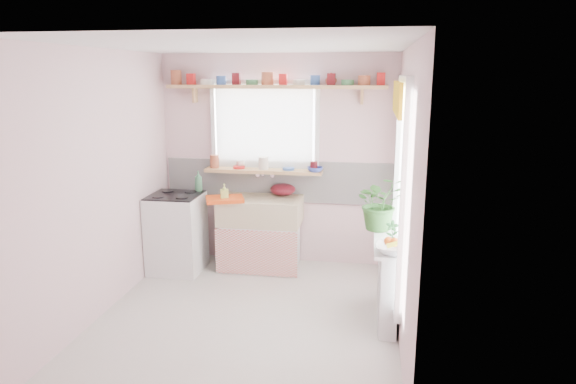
# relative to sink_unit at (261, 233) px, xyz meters

# --- Properties ---
(room) EXTENTS (3.20, 3.20, 3.20)m
(room) POSITION_rel_sink_unit_xyz_m (0.81, -0.43, 0.94)
(room) COLOR beige
(room) RESTS_ON ground
(sink_unit) EXTENTS (0.95, 0.65, 1.11)m
(sink_unit) POSITION_rel_sink_unit_xyz_m (0.00, 0.00, 0.00)
(sink_unit) COLOR white
(sink_unit) RESTS_ON ground
(cooker) EXTENTS (0.58, 0.58, 0.93)m
(cooker) POSITION_rel_sink_unit_xyz_m (-0.95, -0.24, 0.03)
(cooker) COLOR white
(cooker) RESTS_ON ground
(radiator_ledge) EXTENTS (0.22, 0.95, 0.78)m
(radiator_ledge) POSITION_rel_sink_unit_xyz_m (1.45, -1.09, -0.03)
(radiator_ledge) COLOR white
(radiator_ledge) RESTS_ON ground
(windowsill) EXTENTS (1.40, 0.22, 0.04)m
(windowsill) POSITION_rel_sink_unit_xyz_m (-0.00, 0.19, 0.71)
(windowsill) COLOR tan
(windowsill) RESTS_ON room
(pine_shelf) EXTENTS (2.52, 0.24, 0.04)m
(pine_shelf) POSITION_rel_sink_unit_xyz_m (0.15, 0.18, 1.69)
(pine_shelf) COLOR tan
(pine_shelf) RESTS_ON room
(shelf_crockery) EXTENTS (2.47, 0.11, 0.12)m
(shelf_crockery) POSITION_rel_sink_unit_xyz_m (0.15, 0.18, 1.76)
(shelf_crockery) COLOR #A55133
(shelf_crockery) RESTS_ON pine_shelf
(sill_crockery) EXTENTS (1.35, 0.11, 0.12)m
(sill_crockery) POSITION_rel_sink_unit_xyz_m (-0.00, 0.19, 0.78)
(sill_crockery) COLOR #A55133
(sill_crockery) RESTS_ON windowsill
(dish_tray) EXTENTS (0.50, 0.44, 0.04)m
(dish_tray) POSITION_rel_sink_unit_xyz_m (-0.38, -0.19, 0.44)
(dish_tray) COLOR #ED4C15
(dish_tray) RESTS_ON sink_unit
(colander) EXTENTS (0.38, 0.38, 0.14)m
(colander) POSITION_rel_sink_unit_xyz_m (0.23, 0.21, 0.49)
(colander) COLOR #500D17
(colander) RESTS_ON sink_unit
(jade_plant) EXTENTS (0.60, 0.56, 0.54)m
(jade_plant) POSITION_rel_sink_unit_xyz_m (1.36, -0.76, 0.61)
(jade_plant) COLOR #326829
(jade_plant) RESTS_ON radiator_ledge
(fruit_bowl) EXTENTS (0.35, 0.35, 0.08)m
(fruit_bowl) POSITION_rel_sink_unit_xyz_m (1.48, -1.45, 0.38)
(fruit_bowl) COLOR silver
(fruit_bowl) RESTS_ON radiator_ledge
(herb_pot) EXTENTS (0.12, 0.08, 0.22)m
(herb_pot) POSITION_rel_sink_unit_xyz_m (1.46, -1.22, 0.45)
(herb_pot) COLOR #2B6C31
(herb_pot) RESTS_ON radiator_ledge
(soap_bottle_sink) EXTENTS (0.11, 0.12, 0.20)m
(soap_bottle_sink) POSITION_rel_sink_unit_xyz_m (-0.38, -0.19, 0.52)
(soap_bottle_sink) COLOR #CBDA60
(soap_bottle_sink) RESTS_ON sink_unit
(sill_cup) EXTENTS (0.13, 0.13, 0.09)m
(sill_cup) POSITION_rel_sink_unit_xyz_m (-0.29, 0.25, 0.77)
(sill_cup) COLOR white
(sill_cup) RESTS_ON windowsill
(sill_bowl) EXTENTS (0.21, 0.21, 0.06)m
(sill_bowl) POSITION_rel_sink_unit_xyz_m (0.62, 0.13, 0.76)
(sill_bowl) COLOR #3548AD
(sill_bowl) RESTS_ON windowsill
(shelf_vase) EXTENTS (0.16, 0.16, 0.14)m
(shelf_vase) POSITION_rel_sink_unit_xyz_m (0.78, 0.24, 1.78)
(shelf_vase) COLOR #AF4A36
(shelf_vase) RESTS_ON pine_shelf
(cooker_bottle) EXTENTS (0.11, 0.11, 0.24)m
(cooker_bottle) POSITION_rel_sink_unit_xyz_m (-0.74, -0.02, 0.60)
(cooker_bottle) COLOR #3F7E55
(cooker_bottle) RESTS_ON cooker
(fruit) EXTENTS (0.20, 0.14, 0.10)m
(fruit) POSITION_rel_sink_unit_xyz_m (1.48, -1.44, 0.44)
(fruit) COLOR #E35813
(fruit) RESTS_ON fruit_bowl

